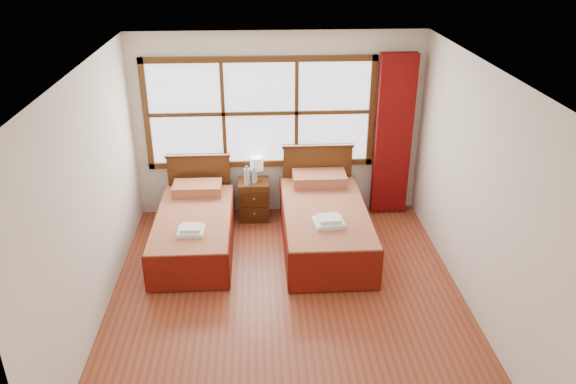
{
  "coord_description": "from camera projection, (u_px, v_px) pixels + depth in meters",
  "views": [
    {
      "loc": [
        -0.29,
        -5.2,
        3.81
      ],
      "look_at": [
        0.05,
        0.7,
        1.01
      ],
      "focal_mm": 35.0,
      "sensor_mm": 36.0,
      "label": 1
    }
  ],
  "objects": [
    {
      "name": "bed_right",
      "position": [
        324.0,
        223.0,
        7.31
      ],
      "size": [
        1.08,
        2.1,
        1.05
      ],
      "color": "#3C1F0C",
      "rests_on": "floor"
    },
    {
      "name": "wall_back",
      "position": [
        278.0,
        126.0,
        7.81
      ],
      "size": [
        4.0,
        0.0,
        4.0
      ],
      "primitive_type": "plane",
      "rotation": [
        1.57,
        0.0,
        0.0
      ],
      "color": "silver",
      "rests_on": "floor"
    },
    {
      "name": "bed_left",
      "position": [
        195.0,
        228.0,
        7.24
      ],
      "size": [
        0.97,
        1.99,
        0.94
      ],
      "color": "#3C1F0C",
      "rests_on": "floor"
    },
    {
      "name": "nightstand",
      "position": [
        254.0,
        200.0,
        8.0
      ],
      "size": [
        0.43,
        0.43,
        0.57
      ],
      "color": "#4B2910",
      "rests_on": "floor"
    },
    {
      "name": "wall_left",
      "position": [
        90.0,
        200.0,
        5.68
      ],
      "size": [
        0.0,
        4.5,
        4.5
      ],
      "primitive_type": "plane",
      "rotation": [
        1.57,
        0.0,
        1.57
      ],
      "color": "silver",
      "rests_on": "floor"
    },
    {
      "name": "lamp",
      "position": [
        257.0,
        164.0,
        7.79
      ],
      "size": [
        0.18,
        0.18,
        0.35
      ],
      "color": "gold",
      "rests_on": "nightstand"
    },
    {
      "name": "bottle_near",
      "position": [
        247.0,
        176.0,
        7.72
      ],
      "size": [
        0.07,
        0.07,
        0.27
      ],
      "color": "#AAC9DA",
      "rests_on": "nightstand"
    },
    {
      "name": "curtain",
      "position": [
        393.0,
        136.0,
        7.82
      ],
      "size": [
        0.5,
        0.16,
        2.3
      ],
      "primitive_type": "cube",
      "color": "maroon",
      "rests_on": "wall_back"
    },
    {
      "name": "ceiling",
      "position": [
        287.0,
        70.0,
        5.23
      ],
      "size": [
        4.5,
        4.5,
        0.0
      ],
      "primitive_type": "plane",
      "rotation": [
        3.14,
        0.0,
        0.0
      ],
      "color": "white",
      "rests_on": "wall_back"
    },
    {
      "name": "towels_right",
      "position": [
        329.0,
        221.0,
        6.75
      ],
      "size": [
        0.38,
        0.34,
        0.1
      ],
      "rotation": [
        0.0,
        0.0,
        0.11
      ],
      "color": "white",
      "rests_on": "bed_right"
    },
    {
      "name": "wall_right",
      "position": [
        477.0,
        191.0,
        5.88
      ],
      "size": [
        0.0,
        4.5,
        4.5
      ],
      "primitive_type": "plane",
      "rotation": [
        1.57,
        0.0,
        -1.57
      ],
      "color": "silver",
      "rests_on": "floor"
    },
    {
      "name": "floor",
      "position": [
        287.0,
        299.0,
        6.34
      ],
      "size": [
        4.5,
        4.5,
        0.0
      ],
      "primitive_type": "plane",
      "color": "brown",
      "rests_on": "ground"
    },
    {
      "name": "towels_left",
      "position": [
        191.0,
        230.0,
        6.68
      ],
      "size": [
        0.32,
        0.28,
        0.09
      ],
      "rotation": [
        0.0,
        0.0,
        -0.03
      ],
      "color": "white",
      "rests_on": "bed_left"
    },
    {
      "name": "window",
      "position": [
        260.0,
        113.0,
        7.68
      ],
      "size": [
        3.16,
        0.06,
        1.56
      ],
      "color": "white",
      "rests_on": "wall_back"
    },
    {
      "name": "bottle_far",
      "position": [
        254.0,
        175.0,
        7.79
      ],
      "size": [
        0.07,
        0.07,
        0.25
      ],
      "color": "#AAC9DA",
      "rests_on": "nightstand"
    }
  ]
}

